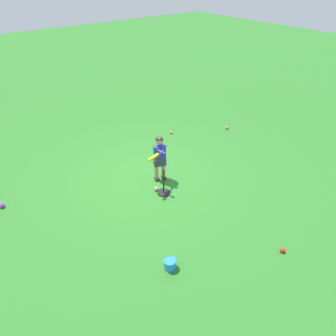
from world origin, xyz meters
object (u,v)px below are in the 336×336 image
at_px(child_batter, 159,155).
at_px(play_ball_near_batter, 171,132).
at_px(play_ball_midfield, 282,250).
at_px(play_ball_far_left, 227,128).
at_px(batting_tee, 164,189).
at_px(play_ball_behind_batter, 2,205).
at_px(toy_bucket, 170,264).
at_px(play_ball_by_bucket, 156,189).

relative_size(child_batter, play_ball_near_batter, 14.13).
relative_size(play_ball_near_batter, play_ball_midfield, 0.82).
xyz_separation_m(play_ball_midfield, play_ball_far_left, (-2.82, -3.94, 0.00)).
bearing_deg(batting_tee, play_ball_behind_batter, -30.10).
distance_m(play_ball_midfield, batting_tee, 2.68).
bearing_deg(toy_bucket, play_ball_behind_batter, -62.55).
bearing_deg(play_ball_far_left, batting_tee, 21.17).
xyz_separation_m(play_ball_near_batter, play_ball_far_left, (-1.50, 0.80, 0.01)).
bearing_deg(child_batter, play_ball_behind_batter, -21.06).
height_order(play_ball_midfield, play_ball_by_bucket, play_ball_by_bucket).
bearing_deg(play_ball_midfield, toy_bucket, -28.30).
relative_size(child_batter, play_ball_midfield, 11.63).
relative_size(play_ball_midfield, play_ball_far_left, 0.99).
relative_size(child_batter, play_ball_by_bucket, 11.44).
height_order(child_batter, batting_tee, child_batter).
bearing_deg(child_batter, play_ball_far_left, -164.90).
distance_m(child_batter, play_ball_far_left, 3.33).
bearing_deg(play_ball_midfield, play_ball_far_left, -125.59).
bearing_deg(play_ball_near_batter, play_ball_midfield, 74.44).
distance_m(play_ball_midfield, play_ball_by_bucket, 2.87).
relative_size(play_ball_by_bucket, batting_tee, 0.15).
xyz_separation_m(play_ball_behind_batter, play_ball_far_left, (-6.31, 0.36, -0.00)).
bearing_deg(play_ball_behind_batter, play_ball_by_bucket, 151.96).
distance_m(child_batter, toy_bucket, 2.62).
height_order(child_batter, play_ball_midfield, child_batter).
xyz_separation_m(child_batter, play_ball_behind_batter, (3.15, -1.21, -0.60)).
xyz_separation_m(play_ball_near_batter, play_ball_by_bucket, (1.98, 1.95, 0.01)).
bearing_deg(play_ball_far_left, toy_bucket, 33.19).
bearing_deg(batting_tee, play_ball_near_batter, -132.06).
relative_size(child_batter, batting_tee, 1.74).
relative_size(play_ball_behind_batter, batting_tee, 0.17).
xyz_separation_m(play_ball_far_left, toy_bucket, (4.57, 2.99, 0.05)).
height_order(child_batter, play_ball_near_batter, child_batter).
bearing_deg(play_ball_near_batter, toy_bucket, 50.96).
height_order(child_batter, play_ball_by_bucket, child_batter).
distance_m(play_ball_near_batter, play_ball_midfield, 4.92).
bearing_deg(play_ball_midfield, play_ball_near_batter, -105.56).
distance_m(child_batter, play_ball_behind_batter, 3.43).
height_order(play_ball_behind_batter, play_ball_midfield, play_ball_behind_batter).
distance_m(batting_tee, toy_bucket, 2.03).
xyz_separation_m(play_ball_behind_batter, toy_bucket, (-1.74, 3.35, 0.05)).
height_order(child_batter, play_ball_far_left, child_batter).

